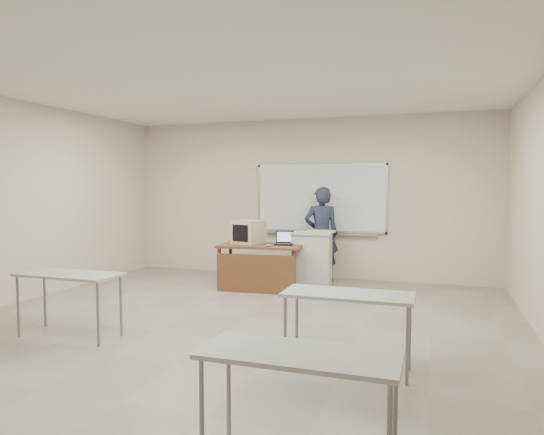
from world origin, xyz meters
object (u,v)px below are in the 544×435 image
(crt_monitor, at_px, (249,232))
(laptop, at_px, (285,241))
(mouse, at_px, (269,245))
(keyboard, at_px, (322,231))
(whiteboard, at_px, (320,199))
(podium, at_px, (312,259))
(instructor_desk, at_px, (258,259))
(presenter, at_px, (321,234))

(crt_monitor, relative_size, laptop, 1.59)
(laptop, xyz_separation_m, mouse, (-0.18, -0.32, -0.04))
(crt_monitor, height_order, keyboard, crt_monitor)
(whiteboard, height_order, laptop, whiteboard)
(podium, bearing_deg, keyboard, 23.39)
(podium, height_order, crt_monitor, crt_monitor)
(instructor_desk, height_order, presenter, presenter)
(whiteboard, relative_size, crt_monitor, 5.18)
(laptop, bearing_deg, instructor_desk, -155.73)
(presenter, bearing_deg, whiteboard, -94.86)
(podium, xyz_separation_m, keyboard, (0.15, 0.08, 0.48))
(keyboard, relative_size, presenter, 0.28)
(whiteboard, relative_size, keyboard, 5.21)
(laptop, distance_m, keyboard, 0.69)
(crt_monitor, xyz_separation_m, laptop, (0.63, 0.03, -0.14))
(whiteboard, bearing_deg, crt_monitor, -127.40)
(laptop, bearing_deg, keyboard, 25.68)
(presenter, bearing_deg, crt_monitor, 19.58)
(podium, bearing_deg, laptop, -145.50)
(mouse, bearing_deg, keyboard, 36.35)
(instructor_desk, bearing_deg, whiteboard, 59.93)
(crt_monitor, xyz_separation_m, presenter, (1.05, 0.91, -0.09))
(whiteboard, bearing_deg, keyboard, -75.08)
(podium, bearing_deg, mouse, -136.49)
(crt_monitor, distance_m, presenter, 1.39)
(keyboard, bearing_deg, whiteboard, 103.15)
(podium, xyz_separation_m, mouse, (-0.57, -0.63, 0.29))
(mouse, bearing_deg, presenter, 55.00)
(instructor_desk, height_order, podium, podium)
(mouse, xyz_separation_m, presenter, (0.60, 1.20, 0.09))
(crt_monitor, relative_size, mouse, 5.09)
(instructor_desk, xyz_separation_m, crt_monitor, (-0.25, 0.24, 0.41))
(instructor_desk, height_order, keyboard, keyboard)
(instructor_desk, height_order, crt_monitor, crt_monitor)
(laptop, xyz_separation_m, presenter, (0.42, 0.89, 0.05))
(crt_monitor, xyz_separation_m, mouse, (0.45, -0.29, -0.18))
(mouse, height_order, keyboard, keyboard)
(whiteboard, xyz_separation_m, laptop, (-0.32, -1.21, -0.68))
(podium, relative_size, laptop, 3.14)
(crt_monitor, bearing_deg, laptop, 19.18)
(mouse, bearing_deg, laptop, 52.21)
(laptop, relative_size, presenter, 0.18)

